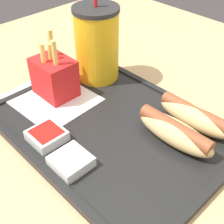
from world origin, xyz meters
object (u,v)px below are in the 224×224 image
object	(u,v)px
sauce_cup_ketchup	(47,135)
hot_dog_near	(175,132)
hot_dog_far	(195,116)
soda_cup	(97,44)
fries_carton	(54,77)
sauce_cup_mayo	(70,160)

from	to	relation	value
sauce_cup_ketchup	hot_dog_near	bearing A→B (deg)	44.95
hot_dog_far	hot_dog_near	bearing A→B (deg)	-90.00
soda_cup	fries_carton	distance (m)	0.11
soda_cup	sauce_cup_ketchup	size ratio (longest dim) A/B	3.43
fries_carton	sauce_cup_mayo	size ratio (longest dim) A/B	2.34
soda_cup	hot_dog_near	world-z (taller)	soda_cup
hot_dog_far	fries_carton	bearing A→B (deg)	-154.61
hot_dog_near	sauce_cup_mayo	world-z (taller)	hot_dog_near
hot_dog_near	sauce_cup_ketchup	xyz separation A→B (m)	(-0.15, -0.15, -0.01)
hot_dog_near	sauce_cup_mayo	bearing A→B (deg)	-116.91
soda_cup	sauce_cup_mayo	bearing A→B (deg)	-51.47
sauce_cup_mayo	sauce_cup_ketchup	xyz separation A→B (m)	(-0.07, 0.01, 0.00)
fries_carton	hot_dog_near	bearing A→B (deg)	13.44
sauce_cup_mayo	hot_dog_far	bearing A→B (deg)	69.72
soda_cup	sauce_cup_mayo	size ratio (longest dim) A/B	3.43
hot_dog_far	fries_carton	xyz separation A→B (m)	(-0.24, -0.11, 0.02)
fries_carton	sauce_cup_ketchup	distance (m)	0.13
hot_dog_near	sauce_cup_ketchup	distance (m)	0.21
sauce_cup_mayo	sauce_cup_ketchup	bearing A→B (deg)	174.56
soda_cup	hot_dog_near	xyz separation A→B (m)	(0.24, -0.05, -0.05)
sauce_cup_ketchup	sauce_cup_mayo	bearing A→B (deg)	-5.44
soda_cup	sauce_cup_ketchup	bearing A→B (deg)	-65.08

